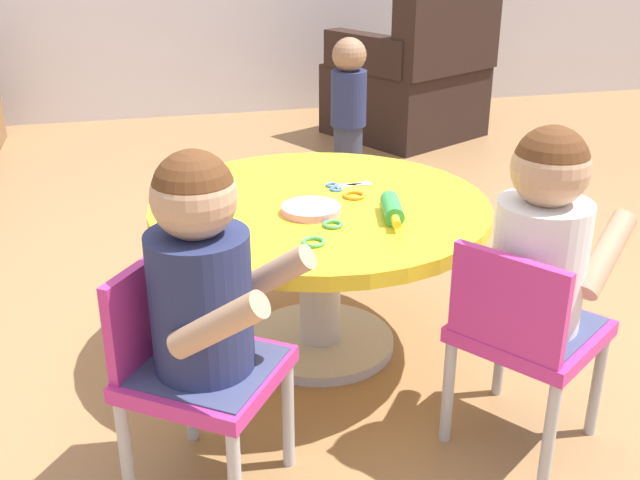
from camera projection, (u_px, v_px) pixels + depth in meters
ground_plane at (320, 346)px, 2.29m from camera, size 10.00×10.00×0.00m
craft_table at (320, 236)px, 2.15m from camera, size 0.94×0.94×0.46m
child_chair_left at (192, 367)px, 1.62m from camera, size 0.42×0.42×0.54m
seated_child_left at (201, 275)px, 1.52m from camera, size 0.44×0.42×0.51m
child_chair_right at (523, 334)px, 1.75m from camera, size 0.42×0.42×0.54m
seated_child_right at (543, 239)px, 1.69m from camera, size 0.44×0.42×0.51m
armchair_dark at (412, 83)px, 4.32m from camera, size 0.95×0.96×0.85m
toddler_standing at (349, 104)px, 3.61m from camera, size 0.17×0.17×0.67m
rolling_pin at (392, 208)px, 1.99m from camera, size 0.08×0.23×0.05m
craft_scissors at (343, 186)px, 2.22m from camera, size 0.14×0.08×0.01m
playdough_blob_0 at (311, 209)px, 2.02m from camera, size 0.16×0.16×0.02m
cookie_cutter_0 at (313, 242)px, 1.84m from camera, size 0.06×0.06×0.01m
cookie_cutter_1 at (354, 195)px, 2.14m from camera, size 0.06×0.06×0.01m
cookie_cutter_2 at (333, 224)px, 1.94m from camera, size 0.05×0.05×0.01m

